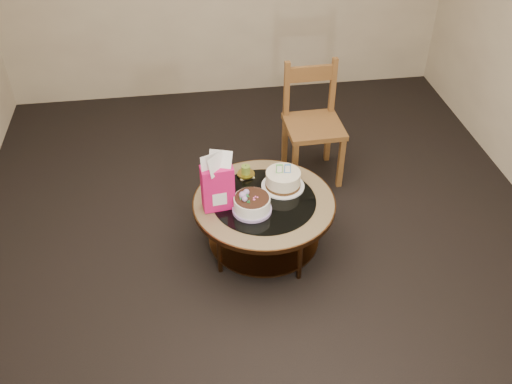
{
  "coord_description": "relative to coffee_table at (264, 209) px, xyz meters",
  "views": [
    {
      "loc": [
        -0.51,
        -3.09,
        3.02
      ],
      "look_at": [
        -0.06,
        0.02,
        0.52
      ],
      "focal_mm": 40.0,
      "sensor_mm": 36.0,
      "label": 1
    }
  ],
  "objects": [
    {
      "name": "ground",
      "position": [
        -0.0,
        0.0,
        -0.38
      ],
      "size": [
        5.0,
        5.0,
        0.0
      ],
      "primitive_type": "plane",
      "color": "black",
      "rests_on": "ground"
    },
    {
      "name": "room_walls",
      "position": [
        -0.0,
        0.0,
        1.16
      ],
      "size": [
        4.52,
        5.02,
        2.61
      ],
      "color": "beige",
      "rests_on": "ground"
    },
    {
      "name": "coffee_table",
      "position": [
        0.0,
        0.0,
        0.0
      ],
      "size": [
        1.02,
        1.02,
        0.46
      ],
      "color": "#533017",
      "rests_on": "ground"
    },
    {
      "name": "decorated_cake",
      "position": [
        -0.1,
        -0.1,
        0.13
      ],
      "size": [
        0.28,
        0.28,
        0.16
      ],
      "rotation": [
        0.0,
        0.0,
        0.36
      ],
      "color": "#A489C2",
      "rests_on": "coffee_table"
    },
    {
      "name": "cream_cake",
      "position": [
        0.16,
        0.13,
        0.14
      ],
      "size": [
        0.31,
        0.31,
        0.2
      ],
      "rotation": [
        0.0,
        0.0,
        -0.1
      ],
      "color": "white",
      "rests_on": "coffee_table"
    },
    {
      "name": "gift_bag",
      "position": [
        -0.33,
        -0.02,
        0.29
      ],
      "size": [
        0.23,
        0.18,
        0.43
      ],
      "rotation": [
        0.0,
        0.0,
        0.11
      ],
      "color": "#D21365",
      "rests_on": "coffee_table"
    },
    {
      "name": "pillar_candle",
      "position": [
        -0.09,
        0.31,
        0.11
      ],
      "size": [
        0.13,
        0.13,
        0.1
      ],
      "rotation": [
        0.0,
        0.0,
        0.15
      ],
      "color": "#EECA62",
      "rests_on": "coffee_table"
    },
    {
      "name": "dining_chair",
      "position": [
        0.55,
        0.89,
        0.13
      ],
      "size": [
        0.47,
        0.47,
        1.0
      ],
      "rotation": [
        0.0,
        0.0,
        0.03
      ],
      "color": "brown",
      "rests_on": "ground"
    }
  ]
}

